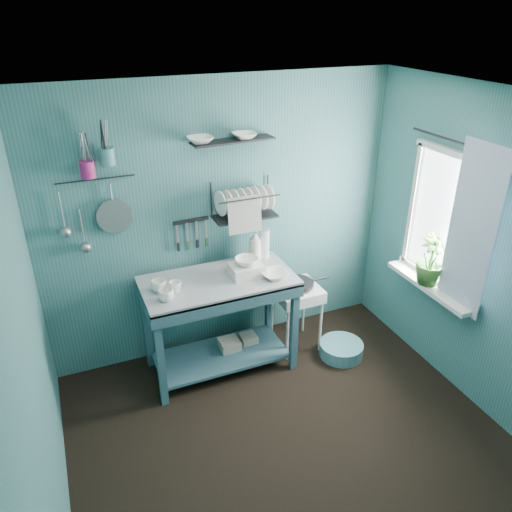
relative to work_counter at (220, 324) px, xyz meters
name	(u,v)px	position (x,y,z in m)	size (l,w,h in m)	color
floor	(293,445)	(0.19, -1.09, -0.46)	(3.20, 3.20, 0.00)	black
ceiling	(309,106)	(0.19, -1.09, 2.04)	(3.20, 3.20, 0.00)	silver
wall_back	(223,222)	(0.19, 0.41, 0.79)	(3.20, 3.20, 0.00)	#326466
wall_front	(474,494)	(0.19, -2.59, 0.79)	(3.20, 3.20, 0.00)	#326466
wall_left	(32,368)	(-1.41, -1.09, 0.79)	(3.00, 3.00, 0.00)	#326466
wall_right	(489,261)	(1.79, -1.09, 0.79)	(3.00, 3.00, 0.00)	#326466
work_counter	(220,324)	(0.00, 0.00, 0.00)	(1.29, 0.65, 0.91)	#2E5461
mug_left	(166,295)	(-0.48, -0.16, 0.51)	(0.12, 0.12, 0.10)	white
mug_mid	(175,287)	(-0.38, -0.06, 0.50)	(0.10, 0.10, 0.09)	white
mug_right	(159,286)	(-0.50, 0.00, 0.51)	(0.12, 0.12, 0.10)	white
wash_tub	(247,270)	(0.25, -0.02, 0.51)	(0.28, 0.22, 0.10)	silver
tub_bowl	(247,261)	(0.25, -0.02, 0.59)	(0.20, 0.20, 0.06)	white
soap_bottle	(255,245)	(0.42, 0.20, 0.61)	(0.12, 0.12, 0.30)	silver
water_bottle	(264,244)	(0.52, 0.22, 0.60)	(0.09, 0.09, 0.28)	silver
counter_bowl	(274,274)	(0.45, -0.15, 0.48)	(0.22, 0.22, 0.05)	white
hotplate_stand	(296,316)	(0.77, 0.03, -0.13)	(0.41, 0.41, 0.65)	silver
frying_pan	(297,284)	(0.77, 0.03, 0.23)	(0.30, 0.30, 0.04)	black
knife_strip	(191,221)	(-0.10, 0.38, 0.86)	(0.32, 0.02, 0.03)	black
dish_rack	(245,200)	(0.35, 0.28, 1.02)	(0.55, 0.24, 0.32)	black
upper_shelf	(233,141)	(0.27, 0.31, 1.53)	(0.70, 0.18, 0.01)	black
shelf_bowl_left	(200,140)	(-0.01, 0.31, 1.56)	(0.21, 0.21, 0.05)	white
shelf_bowl_right	(244,126)	(0.37, 0.31, 1.64)	(0.19, 0.19, 0.05)	white
utensil_cup_magenta	(88,169)	(-0.88, 0.33, 1.42)	(0.11, 0.11, 0.13)	#AA1F66
utensil_cup_teal	(107,157)	(-0.73, 0.33, 1.50)	(0.11, 0.11, 0.13)	teal
colander	(114,216)	(-0.73, 0.36, 1.01)	(0.28, 0.28, 0.03)	gray
ladle_outer	(62,211)	(-1.12, 0.37, 1.11)	(0.01, 0.01, 0.30)	gray
ladle_inner	(82,227)	(-0.99, 0.37, 0.96)	(0.01, 0.01, 0.30)	gray
hook_rail	(95,179)	(-0.83, 0.38, 1.32)	(0.01, 0.01, 0.60)	black
window_glass	(449,222)	(1.78, -0.64, 0.94)	(1.10, 1.10, 0.00)	white
windowsill	(429,286)	(1.69, -0.64, 0.35)	(0.16, 0.95, 0.04)	silver
curtain	(471,231)	(1.71, -0.94, 0.99)	(1.35, 1.35, 0.00)	silver
curtain_rod	(459,143)	(1.73, -0.64, 1.59)	(0.02, 0.02, 1.05)	black
potted_plant	(431,260)	(1.69, -0.62, 0.59)	(0.25, 0.25, 0.44)	#305D25
storage_tin_large	(230,350)	(0.10, 0.05, -0.35)	(0.18, 0.18, 0.22)	tan
storage_tin_small	(248,344)	(0.30, 0.08, -0.36)	(0.15, 0.15, 0.20)	tan
floor_basin	(341,349)	(1.10, -0.29, -0.39)	(0.41, 0.41, 0.13)	teal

